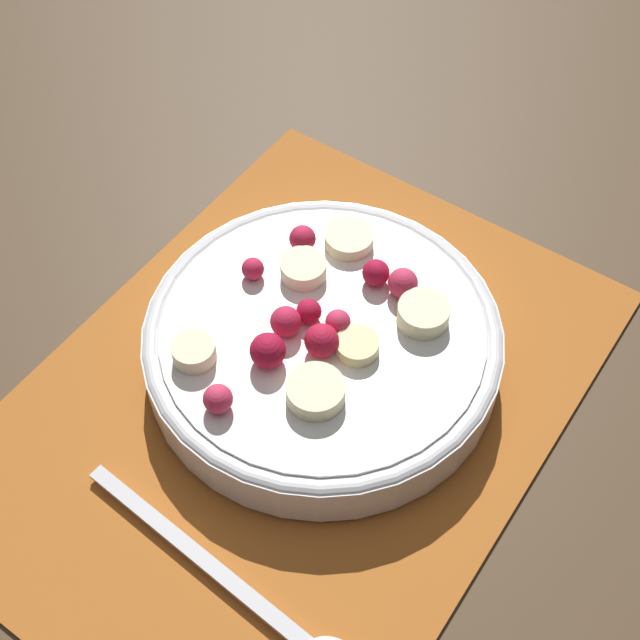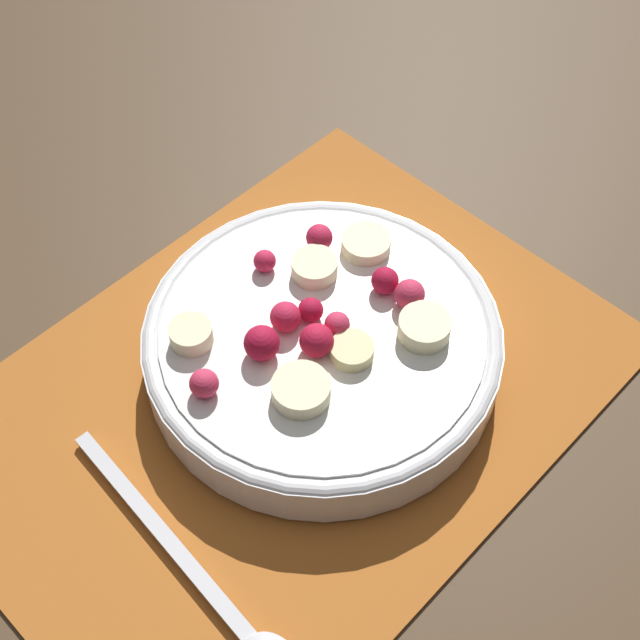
{
  "view_description": "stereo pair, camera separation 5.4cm",
  "coord_description": "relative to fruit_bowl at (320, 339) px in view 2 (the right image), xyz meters",
  "views": [
    {
      "loc": [
        -0.24,
        -0.18,
        0.48
      ],
      "look_at": [
        0.03,
        0.0,
        0.05
      ],
      "focal_mm": 50.0,
      "sensor_mm": 36.0,
      "label": 1
    },
    {
      "loc": [
        -0.2,
        -0.23,
        0.48
      ],
      "look_at": [
        0.03,
        0.0,
        0.05
      ],
      "focal_mm": 50.0,
      "sensor_mm": 36.0,
      "label": 2
    }
  ],
  "objects": [
    {
      "name": "spoon",
      "position": [
        -0.15,
        -0.08,
        -0.02
      ],
      "size": [
        0.03,
        0.2,
        0.01
      ],
      "rotation": [
        0.0,
        0.0,
        4.64
      ],
      "color": "silver",
      "rests_on": "placemat"
    },
    {
      "name": "placemat",
      "position": [
        -0.03,
        -0.0,
        -0.02
      ],
      "size": [
        0.41,
        0.3,
        0.01
      ],
      "color": "#B26023",
      "rests_on": "ground_plane"
    },
    {
      "name": "ground_plane",
      "position": [
        -0.03,
        -0.0,
        -0.03
      ],
      "size": [
        3.0,
        3.0,
        0.0
      ],
      "primitive_type": "plane",
      "color": "#4C3823"
    },
    {
      "name": "fruit_bowl",
      "position": [
        0.0,
        0.0,
        0.0
      ],
      "size": [
        0.23,
        0.23,
        0.06
      ],
      "color": "white",
      "rests_on": "placemat"
    }
  ]
}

